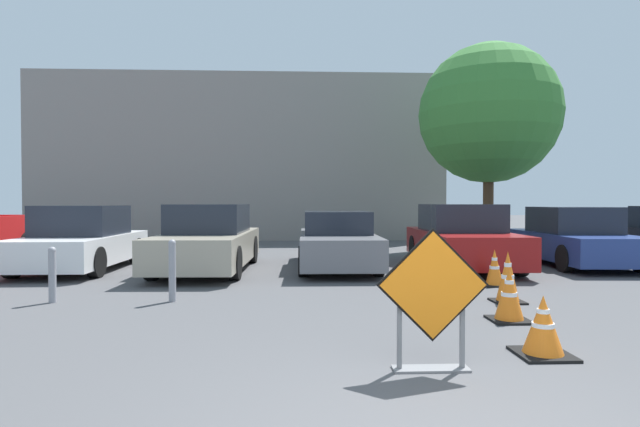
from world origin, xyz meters
The scene contains 15 objects.
ground_plane centered at (0.00, 10.00, 0.00)m, with size 96.00×96.00×0.00m, color #4C4C4F.
road_closed_sign centered at (0.31, 1.75, 0.68)m, with size 1.03×0.20×1.31m.
traffic_cone_nearest centered at (1.55, 2.17, 0.30)m, with size 0.53×0.53×0.61m.
traffic_cone_second centered at (1.83, 3.63, 0.34)m, with size 0.49×0.49×0.69m.
traffic_cone_third centered at (2.32, 4.83, 0.39)m, with size 0.46×0.46×0.79m.
traffic_cone_fourth centered at (2.72, 6.33, 0.33)m, with size 0.43×0.43×0.68m.
parked_car_nearest centered at (-5.91, 8.96, 0.67)m, with size 1.90×4.05×1.48m.
parked_car_second centered at (-2.95, 8.72, 0.69)m, with size 1.94×4.67×1.51m.
parked_car_third centered at (0.00, 9.10, 0.62)m, with size 1.83×4.61×1.34m.
parked_car_fourth centered at (2.95, 8.95, 0.69)m, with size 2.05×4.52×1.51m.
parked_car_fifth centered at (5.91, 9.32, 0.65)m, with size 2.05×4.30×1.44m.
bollard_nearest centered at (-2.88, 5.11, 0.51)m, with size 0.12×0.12×0.97m.
bollard_second centered at (-4.70, 5.11, 0.46)m, with size 0.12×0.12×0.86m.
building_facade_backdrop centered at (-3.34, 19.93, 3.41)m, with size 16.96×5.00×6.82m.
street_tree_behind_lot centered at (5.03, 12.65, 4.31)m, with size 4.32×4.32×6.48m.
Camera 1 is at (-0.91, -2.72, 1.54)m, focal length 28.00 mm.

